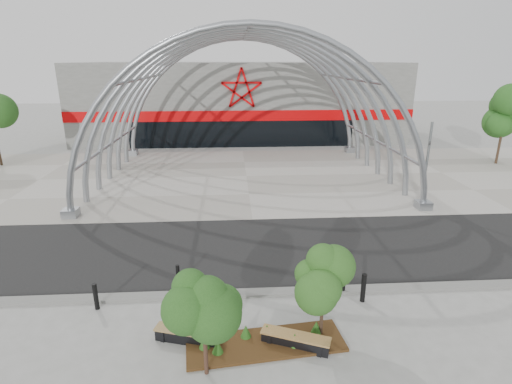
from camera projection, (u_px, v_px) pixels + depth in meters
name	position (u px, v px, depth m)	size (l,w,h in m)	color
ground	(263.00, 290.00, 15.09)	(140.00, 140.00, 0.00)	gray
road	(257.00, 249.00, 18.40)	(140.00, 7.00, 0.02)	black
forecourt	(246.00, 176.00, 29.76)	(60.00, 17.00, 0.04)	#9D988D
kerb	(263.00, 293.00, 14.83)	(60.00, 0.50, 0.12)	slate
arena_building	(240.00, 99.00, 45.50)	(34.00, 15.24, 8.00)	slate
vault_canopy	(246.00, 176.00, 29.76)	(20.80, 15.80, 20.36)	gray
planting_bed	(263.00, 341.00, 12.19)	(4.94, 2.00, 0.51)	#32210B
signal_pole	(427.00, 164.00, 22.74)	(0.20, 0.71, 5.03)	slate
street_tree_0	(203.00, 291.00, 10.28)	(1.60, 1.60, 3.65)	#341B16
street_tree_1	(324.00, 271.00, 11.92)	(1.34, 1.34, 3.18)	black
bench_0	(187.00, 336.00, 12.29)	(2.08, 1.01, 0.43)	black
bench_1	(295.00, 341.00, 12.06)	(2.13, 1.22, 0.44)	black
bollard_0	(96.00, 296.00, 13.82)	(0.16, 0.16, 0.99)	black
bollard_1	(178.00, 276.00, 15.27)	(0.14, 0.14, 0.88)	black
bollard_2	(315.00, 287.00, 14.47)	(0.15, 0.15, 0.91)	black
bollard_3	(363.00, 288.00, 14.25)	(0.18, 0.18, 1.09)	black
bollard_4	(343.00, 280.00, 14.77)	(0.18, 0.18, 1.10)	black
bg_tree_1	(506.00, 113.00, 32.03)	(2.70, 2.70, 5.91)	black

